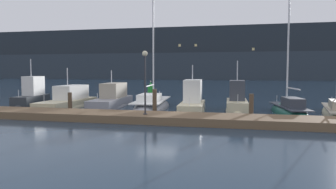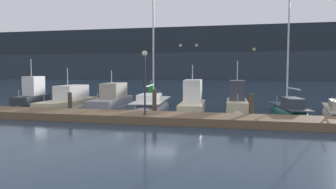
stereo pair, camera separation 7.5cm
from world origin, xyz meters
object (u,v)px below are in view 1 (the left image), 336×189
object	(u,v)px
motorboat_berth_6	(237,106)
channel_buoy	(151,91)
motorboat_berth_1	(32,100)
motorboat_berth_2	(68,104)
dock_lamppost	(145,72)
sailboat_berth_7	(289,112)
motorboat_berth_3	(112,102)
sailboat_berth_4	(152,107)
motorboat_berth_5	(192,105)

from	to	relation	value
motorboat_berth_6	channel_buoy	size ratio (longest dim) A/B	2.71
motorboat_berth_1	motorboat_berth_6	world-z (taller)	motorboat_berth_1
motorboat_berth_2	dock_lamppost	world-z (taller)	dock_lamppost
sailboat_berth_7	motorboat_berth_2	bearing A→B (deg)	179.19
motorboat_berth_3	sailboat_berth_4	size ratio (longest dim) A/B	0.61
motorboat_berth_1	motorboat_berth_6	distance (m)	17.21
motorboat_berth_5	dock_lamppost	xyz separation A→B (m)	(-1.83, -6.07, 2.50)
motorboat_berth_3	sailboat_berth_4	world-z (taller)	sailboat_berth_4
motorboat_berth_1	motorboat_berth_5	bearing A→B (deg)	-0.73
motorboat_berth_1	dock_lamppost	size ratio (longest dim) A/B	1.30
motorboat_berth_5	dock_lamppost	world-z (taller)	dock_lamppost
channel_buoy	dock_lamppost	bearing A→B (deg)	-74.70
sailboat_berth_4	channel_buoy	size ratio (longest dim) A/B	6.66
sailboat_berth_7	channel_buoy	size ratio (longest dim) A/B	5.50
motorboat_berth_2	channel_buoy	bearing A→B (deg)	72.71
motorboat_berth_1	sailboat_berth_7	distance (m)	20.79
motorboat_berth_3	channel_buoy	size ratio (longest dim) A/B	4.05
motorboat_berth_3	sailboat_berth_7	size ratio (longest dim) A/B	0.74
motorboat_berth_3	motorboat_berth_5	world-z (taller)	motorboat_berth_5
motorboat_berth_2	motorboat_berth_6	size ratio (longest dim) A/B	1.46
sailboat_berth_7	channel_buoy	world-z (taller)	sailboat_berth_7
motorboat_berth_6	motorboat_berth_3	bearing A→B (deg)	176.47
motorboat_berth_3	motorboat_berth_1	bearing A→B (deg)	-173.23
motorboat_berth_1	motorboat_berth_5	xyz separation A→B (m)	(13.94, -0.18, -0.00)
sailboat_berth_7	channel_buoy	distance (m)	18.00
sailboat_berth_7	channel_buoy	bearing A→B (deg)	138.40
motorboat_berth_1	motorboat_berth_2	bearing A→B (deg)	-6.79
motorboat_berth_3	dock_lamppost	xyz separation A→B (m)	(5.12, -7.08, 2.59)
motorboat_berth_2	dock_lamppost	distance (m)	10.58
motorboat_berth_2	sailboat_berth_7	distance (m)	17.10
sailboat_berth_4	motorboat_berth_3	bearing A→B (deg)	174.59
channel_buoy	sailboat_berth_7	bearing A→B (deg)	-41.60
motorboat_berth_1	dock_lamppost	bearing A→B (deg)	-27.30
motorboat_berth_1	sailboat_berth_4	bearing A→B (deg)	2.66
motorboat_berth_1	motorboat_berth_2	world-z (taller)	motorboat_berth_1
sailboat_berth_7	motorboat_berth_1	bearing A→B (deg)	178.13
motorboat_berth_2	motorboat_berth_6	distance (m)	13.55
motorboat_berth_3	motorboat_berth_5	bearing A→B (deg)	-8.25
motorboat_berth_1	motorboat_berth_6	xyz separation A→B (m)	(17.21, 0.20, -0.06)
motorboat_berth_1	channel_buoy	xyz separation A→B (m)	(7.32, 11.26, 0.22)
motorboat_berth_3	dock_lamppost	size ratio (longest dim) A/B	2.01
motorboat_berth_1	motorboat_berth_5	distance (m)	13.94
motorboat_berth_1	channel_buoy	world-z (taller)	motorboat_berth_1
motorboat_berth_2	motorboat_berth_3	xyz separation A→B (m)	(3.31, 1.27, 0.07)
motorboat_berth_3	motorboat_berth_2	bearing A→B (deg)	-159.04
motorboat_berth_6	motorboat_berth_2	bearing A→B (deg)	-177.30
motorboat_berth_1	sailboat_berth_7	world-z (taller)	sailboat_berth_7
sailboat_berth_4	channel_buoy	xyz separation A→B (m)	(-3.24, 10.77, 0.57)
motorboat_berth_1	motorboat_berth_5	size ratio (longest dim) A/B	0.83
motorboat_berth_1	sailboat_berth_4	xyz separation A→B (m)	(10.56, 0.49, -0.35)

